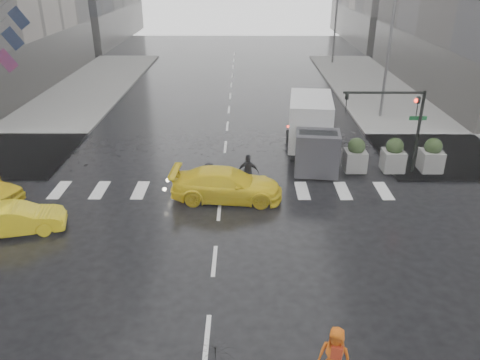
{
  "coord_description": "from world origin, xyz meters",
  "views": [
    {
      "loc": [
        1.05,
        -14.67,
        10.19
      ],
      "look_at": [
        0.95,
        2.0,
        2.43
      ],
      "focal_mm": 35.0,
      "sensor_mm": 36.0,
      "label": 1
    }
  ],
  "objects_px": {
    "pedestrian_orange": "(335,355)",
    "taxi_mid": "(16,219)",
    "box_truck": "(312,129)",
    "traffic_signal_pole": "(401,116)"
  },
  "relations": [
    {
      "from": "pedestrian_orange",
      "to": "taxi_mid",
      "type": "relative_size",
      "value": 0.45
    },
    {
      "from": "box_truck",
      "to": "traffic_signal_pole",
      "type": "bearing_deg",
      "value": -21.9
    },
    {
      "from": "taxi_mid",
      "to": "box_truck",
      "type": "height_order",
      "value": "box_truck"
    },
    {
      "from": "taxi_mid",
      "to": "box_truck",
      "type": "relative_size",
      "value": 0.61
    },
    {
      "from": "traffic_signal_pole",
      "to": "taxi_mid",
      "type": "relative_size",
      "value": 1.18
    },
    {
      "from": "traffic_signal_pole",
      "to": "box_truck",
      "type": "xyz_separation_m",
      "value": [
        -4.08,
        2.21,
        -1.45
      ]
    },
    {
      "from": "taxi_mid",
      "to": "box_truck",
      "type": "xyz_separation_m",
      "value": [
        13.17,
        8.22,
        1.14
      ]
    },
    {
      "from": "traffic_signal_pole",
      "to": "taxi_mid",
      "type": "xyz_separation_m",
      "value": [
        -17.26,
        -6.01,
        -2.59
      ]
    },
    {
      "from": "traffic_signal_pole",
      "to": "box_truck",
      "type": "bearing_deg",
      "value": 151.6
    },
    {
      "from": "traffic_signal_pole",
      "to": "taxi_mid",
      "type": "bearing_deg",
      "value": -160.81
    }
  ]
}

